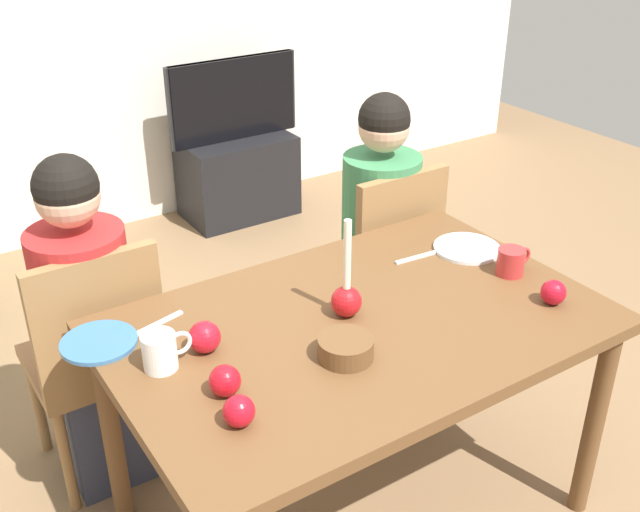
% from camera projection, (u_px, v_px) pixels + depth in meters
% --- Properties ---
extents(ground_plane, '(7.68, 7.68, 0.00)m').
position_uv_depth(ground_plane, '(353.00, 511.00, 2.50)').
color(ground_plane, brown).
extents(dining_table, '(1.40, 0.90, 0.75)m').
position_uv_depth(dining_table, '(358.00, 345.00, 2.18)').
color(dining_table, brown).
rests_on(dining_table, ground).
extents(chair_left, '(0.40, 0.40, 0.90)m').
position_uv_depth(chair_left, '(96.00, 352.00, 2.42)').
color(chair_left, olive).
rests_on(chair_left, ground).
extents(chair_right, '(0.40, 0.40, 0.90)m').
position_uv_depth(chair_right, '(384.00, 259.00, 2.98)').
color(chair_right, olive).
rests_on(chair_right, ground).
extents(person_left_child, '(0.30, 0.30, 1.17)m').
position_uv_depth(person_left_child, '(91.00, 332.00, 2.41)').
color(person_left_child, '#33384C').
rests_on(person_left_child, ground).
extents(person_right_child, '(0.30, 0.30, 1.17)m').
position_uv_depth(person_right_child, '(379.00, 243.00, 2.98)').
color(person_right_child, '#33384C').
rests_on(person_right_child, ground).
extents(tv_stand, '(0.64, 0.40, 0.48)m').
position_uv_depth(tv_stand, '(238.00, 177.00, 4.46)').
color(tv_stand, black).
rests_on(tv_stand, ground).
extents(tv, '(0.79, 0.05, 0.46)m').
position_uv_depth(tv, '(233.00, 99.00, 4.24)').
color(tv, black).
rests_on(tv, tv_stand).
extents(candle_centerpiece, '(0.09, 0.09, 0.30)m').
position_uv_depth(candle_centerpiece, '(346.00, 296.00, 2.14)').
color(candle_centerpiece, red).
rests_on(candle_centerpiece, dining_table).
extents(plate_left, '(0.21, 0.21, 0.01)m').
position_uv_depth(plate_left, '(99.00, 342.00, 2.04)').
color(plate_left, teal).
rests_on(plate_left, dining_table).
extents(plate_right, '(0.22, 0.22, 0.01)m').
position_uv_depth(plate_right, '(467.00, 248.00, 2.53)').
color(plate_right, silver).
rests_on(plate_right, dining_table).
extents(mug_left, '(0.14, 0.09, 0.10)m').
position_uv_depth(mug_left, '(161.00, 351.00, 1.92)').
color(mug_left, white).
rests_on(mug_left, dining_table).
extents(mug_right, '(0.13, 0.09, 0.09)m').
position_uv_depth(mug_right, '(511.00, 261.00, 2.37)').
color(mug_right, '#B72D2D').
rests_on(mug_right, dining_table).
extents(fork_left, '(0.18, 0.06, 0.01)m').
position_uv_depth(fork_left, '(156.00, 324.00, 2.12)').
color(fork_left, silver).
rests_on(fork_left, dining_table).
extents(fork_right, '(0.18, 0.03, 0.01)m').
position_uv_depth(fork_right, '(419.00, 257.00, 2.48)').
color(fork_right, silver).
rests_on(fork_right, dining_table).
extents(bowl_walnuts, '(0.15, 0.15, 0.06)m').
position_uv_depth(bowl_walnuts, '(346.00, 348.00, 1.97)').
color(bowl_walnuts, brown).
rests_on(bowl_walnuts, dining_table).
extents(apple_near_candle, '(0.08, 0.08, 0.08)m').
position_uv_depth(apple_near_candle, '(239.00, 411.00, 1.73)').
color(apple_near_candle, red).
rests_on(apple_near_candle, dining_table).
extents(apple_by_left_plate, '(0.08, 0.08, 0.08)m').
position_uv_depth(apple_by_left_plate, '(225.00, 381.00, 1.83)').
color(apple_by_left_plate, red).
rests_on(apple_by_left_plate, dining_table).
extents(apple_by_right_mug, '(0.08, 0.08, 0.08)m').
position_uv_depth(apple_by_right_mug, '(553.00, 292.00, 2.21)').
color(apple_by_right_mug, '#B31021').
rests_on(apple_by_right_mug, dining_table).
extents(apple_far_edge, '(0.09, 0.09, 0.09)m').
position_uv_depth(apple_far_edge, '(205.00, 337.00, 1.99)').
color(apple_far_edge, red).
rests_on(apple_far_edge, dining_table).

